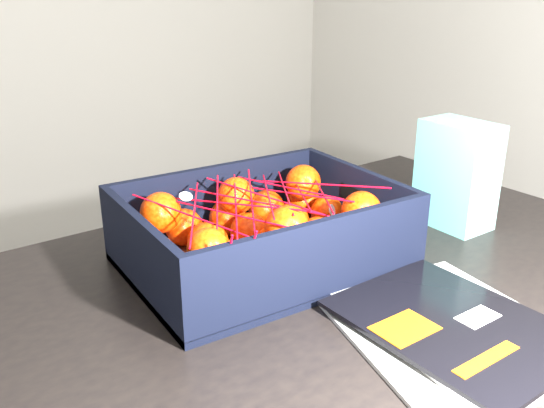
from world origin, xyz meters
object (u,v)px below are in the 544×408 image
produce_crate (262,241)px  retail_carton (457,175)px  table (321,345)px  magazine_stack (451,328)px

produce_crate → retail_carton: (0.38, -0.05, 0.06)m
table → produce_crate: produce_crate is taller
table → retail_carton: size_ratio=6.67×
table → magazine_stack: (0.06, -0.18, 0.11)m
produce_crate → table: bearing=-72.4°
produce_crate → retail_carton: 0.38m
magazine_stack → retail_carton: bearing=41.8°
magazine_stack → retail_carton: retail_carton is taller
table → produce_crate: bearing=107.6°
produce_crate → retail_carton: bearing=-7.0°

